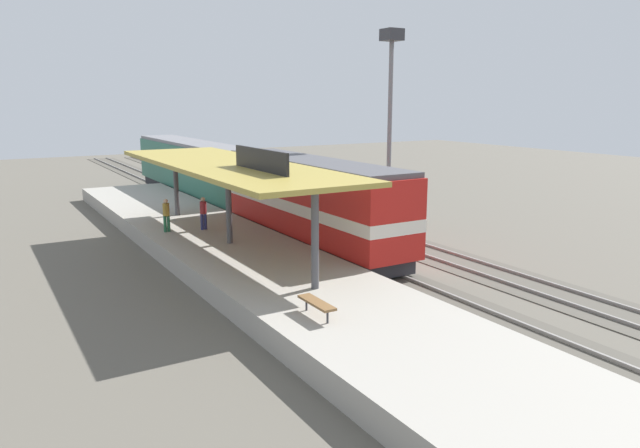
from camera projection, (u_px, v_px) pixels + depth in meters
name	position (u px, v px, depth m)	size (l,w,h in m)	color
ground_plane	(346.00, 244.00, 31.58)	(120.00, 120.00, 0.00)	#5B564C
track_near	(314.00, 248.00, 30.57)	(3.20, 110.00, 0.16)	#4E4941
track_far	(385.00, 238.00, 32.88)	(3.20, 110.00, 0.16)	#4E4941
platform	(230.00, 252.00, 28.18)	(6.00, 44.00, 0.90)	#9E998E
station_canopy	(228.00, 167.00, 27.26)	(5.20, 18.00, 4.70)	#47474C
platform_bench	(317.00, 303.00, 18.48)	(0.44, 1.70, 0.50)	#333338
locomotive	(311.00, 202.00, 30.30)	(2.93, 14.43, 4.44)	#28282D
passenger_carriage_single	(194.00, 169.00, 45.44)	(2.90, 20.00, 4.24)	#28282D
freight_car	(304.00, 183.00, 40.16)	(2.80, 12.00, 3.54)	#28282D
light_mast	(391.00, 85.00, 36.13)	(1.10, 1.10, 11.70)	slate
person_waiting	(203.00, 212.00, 30.78)	(0.34, 0.34, 1.71)	navy
person_walking	(166.00, 213.00, 30.25)	(0.34, 0.34, 1.71)	#23603D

